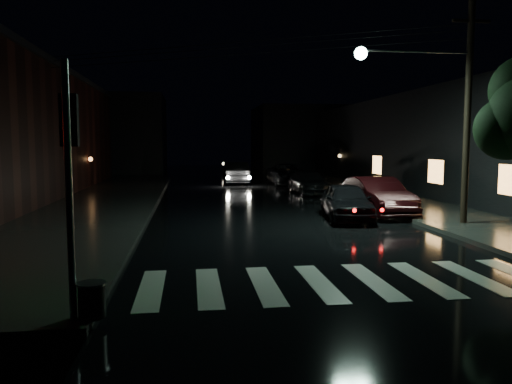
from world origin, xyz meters
name	(u,v)px	position (x,y,z in m)	size (l,w,h in m)	color
ground	(210,294)	(0.00, 0.00, 0.00)	(120.00, 120.00, 0.00)	black
sidewalk_left	(90,207)	(-5.00, 14.00, 0.07)	(6.00, 44.00, 0.15)	#282826
sidewalk_right	(397,202)	(10.00, 14.00, 0.07)	(4.00, 44.00, 0.15)	#282826
building_right	(483,144)	(17.00, 18.00, 3.00)	(10.00, 40.00, 6.00)	black
building_far_left	(97,134)	(-10.00, 45.00, 4.00)	(14.00, 10.00, 8.00)	black
building_far_right	(318,139)	(14.00, 45.00, 3.50)	(14.00, 10.00, 7.00)	black
crosswalk	(346,282)	(3.00, 0.50, 0.01)	(9.00, 3.00, 0.01)	beige
signal_pole_corner	(81,234)	(-2.14, -1.46, 1.54)	(0.68, 0.61, 4.20)	slate
utility_pole	(450,99)	(8.83, 7.00, 4.60)	(4.92, 0.44, 8.00)	black
parked_car_a	(347,201)	(5.80, 9.19, 0.73)	(1.73, 4.29, 1.46)	black
parked_car_b	(376,196)	(7.49, 10.37, 0.80)	(1.70, 4.87, 1.60)	black
parked_car_c	(309,183)	(6.80, 19.53, 0.67)	(1.87, 4.60, 1.33)	black
parked_car_d	(288,174)	(6.80, 26.19, 0.76)	(2.52, 5.46, 1.52)	black
oncoming_car	(236,173)	(3.05, 27.49, 0.81)	(1.72, 4.94, 1.63)	black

